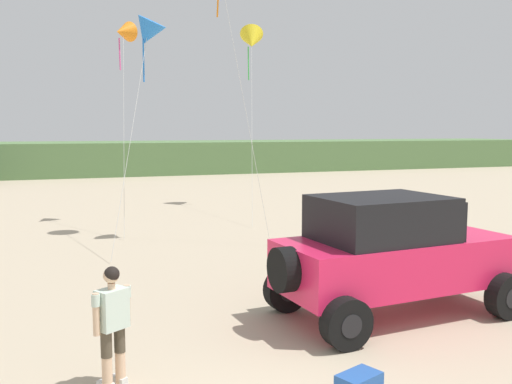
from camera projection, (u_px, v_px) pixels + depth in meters
dune_ridge at (31, 159)px, 42.62m from camera, size 90.00×8.93×2.47m
jeep at (392, 252)px, 10.38m from camera, size 4.94×2.72×2.26m
person_watching at (112, 320)px, 7.48m from camera, size 0.54×0.45×1.67m
kite_orange_streamer at (123, 32)px, 20.31m from camera, size 1.21×4.12×7.47m
kite_blue_swept at (252, 40)px, 24.97m from camera, size 2.80×6.62×8.18m
kite_black_sled at (148, 33)px, 17.90m from camera, size 2.44×4.56×7.06m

